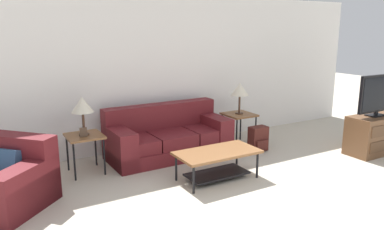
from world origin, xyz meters
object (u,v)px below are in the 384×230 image
(side_table_right, at_px, (239,117))
(couch, at_px, (168,138))
(coffee_table, at_px, (217,158))
(side_table_left, at_px, (85,139))
(armchair, at_px, (4,183))
(television, at_px, (378,94))
(tv_console, at_px, (374,135))
(table_lamp_left, at_px, (82,105))
(backpack, at_px, (258,139))
(table_lamp_right, at_px, (240,90))

(side_table_right, bearing_deg, couch, 176.16)
(couch, distance_m, coffee_table, 1.25)
(side_table_left, bearing_deg, couch, 3.85)
(coffee_table, bearing_deg, armchair, 167.66)
(armchair, xyz_separation_m, coffee_table, (2.60, -0.57, 0.01))
(armchair, xyz_separation_m, television, (5.47, -0.93, 0.71))
(couch, relative_size, tv_console, 2.12)
(table_lamp_left, height_order, backpack, table_lamp_left)
(television, height_order, backpack, television)
(side_table_right, relative_size, table_lamp_left, 1.02)
(side_table_right, bearing_deg, table_lamp_right, 80.54)
(armchair, bearing_deg, television, -9.66)
(television, xyz_separation_m, backpack, (-1.58, 1.05, -0.79))
(side_table_left, relative_size, tv_console, 0.60)
(couch, xyz_separation_m, table_lamp_right, (1.37, -0.09, 0.70))
(side_table_right, distance_m, tv_console, 2.24)
(side_table_right, height_order, table_lamp_left, table_lamp_left)
(armchair, xyz_separation_m, backpack, (3.90, 0.12, -0.09))
(couch, height_order, tv_console, couch)
(table_lamp_left, xyz_separation_m, television, (4.38, -1.51, 0.00))
(tv_console, xyz_separation_m, backpack, (-1.58, 1.05, -0.12))
(backpack, bearing_deg, armchair, -178.25)
(couch, height_order, coffee_table, couch)
(side_table_left, distance_m, side_table_right, 2.73)
(couch, distance_m, armchair, 2.55)
(armchair, relative_size, table_lamp_right, 2.39)
(tv_console, relative_size, television, 1.05)
(table_lamp_right, bearing_deg, coffee_table, -136.86)
(side_table_left, distance_m, tv_console, 4.63)
(armchair, xyz_separation_m, tv_console, (5.47, -0.93, 0.03))
(armchair, xyz_separation_m, side_table_right, (3.82, 0.58, 0.21))
(armchair, height_order, television, television)
(armchair, distance_m, side_table_left, 1.26)
(television, distance_m, backpack, 2.05)
(side_table_right, height_order, television, television)
(armchair, distance_m, coffee_table, 2.66)
(table_lamp_right, height_order, television, television)
(couch, distance_m, table_lamp_left, 1.53)
(couch, height_order, side_table_right, couch)
(backpack, bearing_deg, side_table_left, 170.67)
(armchair, bearing_deg, tv_console, -9.67)
(tv_console, bearing_deg, armchair, 170.33)
(couch, xyz_separation_m, coffee_table, (0.14, -1.24, 0.00))
(armchair, relative_size, side_table_right, 2.33)
(armchair, relative_size, tv_console, 1.41)
(armchair, xyz_separation_m, table_lamp_right, (3.82, 0.58, 0.70))
(coffee_table, xyz_separation_m, television, (2.87, -0.36, 0.70))
(coffee_table, height_order, table_lamp_right, table_lamp_right)
(table_lamp_left, bearing_deg, table_lamp_right, 0.00)
(table_lamp_right, distance_m, backpack, 0.92)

